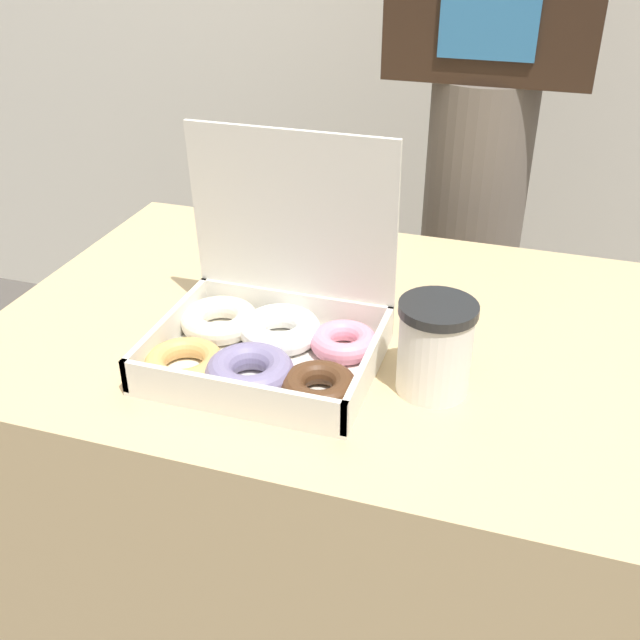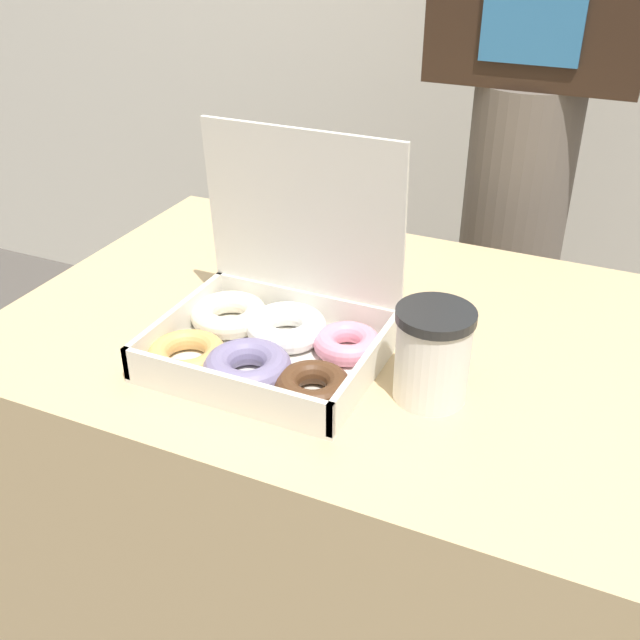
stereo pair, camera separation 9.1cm
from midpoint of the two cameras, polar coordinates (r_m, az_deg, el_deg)
table at (r=1.28m, az=3.05°, el=-14.06°), size 0.92×0.67×0.72m
donut_box at (r=0.96m, az=-1.16°, el=-0.92°), size 0.31×0.26×0.28m
coffee_cup at (r=0.90m, az=11.49°, el=-2.67°), size 0.09×0.09×0.12m
person_customer at (r=1.51m, az=17.83°, el=18.00°), size 0.38×0.21×1.75m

